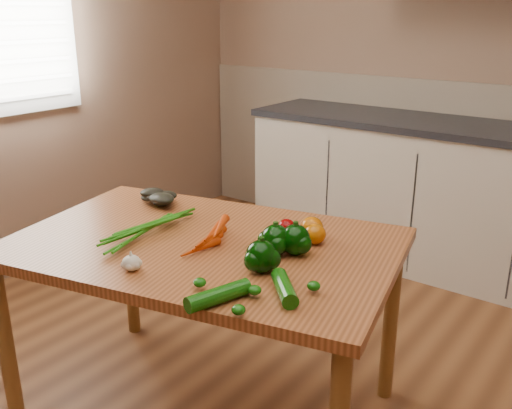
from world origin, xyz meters
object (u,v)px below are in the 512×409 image
object	(u,v)px
leafy_greens	(153,193)
zucchini_b	(218,295)
garlic_bulb	(131,263)
pepper_a	(276,240)
tomato_c	(315,234)
zucchini_a	(284,288)
table	(204,262)
pepper_c	(261,256)
pepper_b	(295,240)
carrot_bunch	(190,232)
tomato_a	(287,227)
tomato_b	(312,227)

from	to	relation	value
leafy_greens	zucchini_b	xyz separation A→B (m)	(0.78, -0.50, -0.02)
garlic_bulb	zucchini_b	bearing A→B (deg)	0.01
pepper_a	tomato_c	distance (m)	0.17
zucchini_a	tomato_c	bearing A→B (deg)	108.70
table	pepper_c	bearing A→B (deg)	-26.87
tomato_c	pepper_a	bearing A→B (deg)	-110.66
garlic_bulb	pepper_b	size ratio (longest dim) A/B	0.58
carrot_bunch	zucchini_b	size ratio (longest dim) A/B	1.26
pepper_c	zucchini_b	bearing A→B (deg)	-84.18
table	tomato_a	xyz separation A→B (m)	(0.21, 0.23, 0.11)
table	pepper_c	distance (m)	0.35
table	leafy_greens	bearing A→B (deg)	145.19
pepper_c	tomato_a	world-z (taller)	pepper_c
tomato_b	pepper_c	bearing A→B (deg)	-86.11
carrot_bunch	tomato_b	distance (m)	0.44
tomato_c	zucchini_b	size ratio (longest dim) A/B	0.39
leafy_greens	tomato_c	bearing A→B (deg)	2.96
tomato_c	pepper_b	bearing A→B (deg)	-92.96
carrot_bunch	tomato_c	xyz separation A→B (m)	(0.37, 0.25, 0.00)
tomato_b	zucchini_b	size ratio (longest dim) A/B	0.41
table	tomato_a	bearing A→B (deg)	35.50
garlic_bulb	pepper_c	size ratio (longest dim) A/B	0.58
pepper_c	zucchini_a	size ratio (longest dim) A/B	0.59
table	pepper_a	distance (m)	0.31
tomato_a	tomato_c	world-z (taller)	tomato_c
pepper_c	tomato_b	xyz separation A→B (m)	(-0.02, 0.35, -0.01)
garlic_bulb	zucchini_a	bearing A→B (deg)	16.97
leafy_greens	zucchini_b	size ratio (longest dim) A/B	0.97
pepper_a	tomato_c	bearing A→B (deg)	69.34
tomato_c	zucchini_a	bearing A→B (deg)	-71.30
pepper_c	zucchini_b	world-z (taller)	pepper_c
tomato_a	carrot_bunch	bearing A→B (deg)	-133.14
pepper_c	tomato_a	size ratio (longest dim) A/B	1.59
pepper_a	zucchini_b	xyz separation A→B (m)	(0.07, -0.38, -0.03)
carrot_bunch	pepper_b	world-z (taller)	pepper_b
pepper_b	tomato_c	world-z (taller)	pepper_b
garlic_bulb	tomato_a	bearing A→B (deg)	67.51
garlic_bulb	pepper_b	xyz separation A→B (m)	(0.35, 0.42, 0.03)
table	garlic_bulb	bearing A→B (deg)	-106.83
pepper_a	pepper_c	bearing A→B (deg)	-73.38
pepper_c	zucchini_a	xyz separation A→B (m)	(0.15, -0.09, -0.03)
pepper_b	tomato_c	distance (m)	0.12
tomato_c	zucchini_b	bearing A→B (deg)	-89.35
table	pepper_a	bearing A→B (deg)	-0.41
leafy_greens	zucchini_a	xyz separation A→B (m)	(0.91, -0.35, -0.02)
pepper_a	tomato_b	distance (m)	0.21
garlic_bulb	zucchini_b	xyz separation A→B (m)	(0.36, 0.00, -0.00)
pepper_a	zucchini_b	size ratio (longest dim) A/B	0.51
tomato_b	zucchini_b	distance (m)	0.59
pepper_c	tomato_b	distance (m)	0.35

